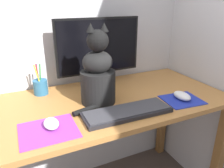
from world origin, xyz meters
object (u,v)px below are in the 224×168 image
(monitor, at_px, (99,50))
(computer_mouse_right, at_px, (182,96))
(computer_mouse_left, at_px, (51,123))
(pen_cup, at_px, (40,87))
(cat, at_px, (98,75))
(keyboard, at_px, (127,112))

(monitor, relative_size, computer_mouse_right, 4.76)
(computer_mouse_left, height_order, pen_cup, pen_cup)
(cat, bearing_deg, pen_cup, 143.23)
(computer_mouse_right, distance_m, pen_cup, 0.76)
(keyboard, xyz_separation_m, computer_mouse_right, (0.33, 0.01, 0.01))
(cat, height_order, pen_cup, cat)
(pen_cup, bearing_deg, monitor, -0.66)
(cat, bearing_deg, keyboard, -62.08)
(cat, bearing_deg, monitor, 72.27)
(monitor, relative_size, pen_cup, 2.92)
(computer_mouse_right, bearing_deg, computer_mouse_left, 178.45)
(computer_mouse_left, distance_m, cat, 0.32)
(computer_mouse_left, bearing_deg, keyboard, -5.59)
(computer_mouse_left, distance_m, pen_cup, 0.37)
(monitor, height_order, computer_mouse_right, monitor)
(computer_mouse_right, height_order, pen_cup, pen_cup)
(computer_mouse_right, bearing_deg, monitor, 128.76)
(computer_mouse_left, bearing_deg, computer_mouse_right, -1.55)
(monitor, distance_m, computer_mouse_right, 0.53)
(monitor, relative_size, keyboard, 1.22)
(keyboard, bearing_deg, computer_mouse_left, 175.92)
(monitor, distance_m, pen_cup, 0.39)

